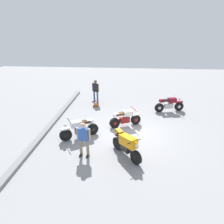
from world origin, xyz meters
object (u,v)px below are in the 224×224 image
object	(u,v)px
motorcycle_cream_vintage	(125,118)
person_in_black_shirt	(96,90)
motorcycle_maroon_cruiser	(169,104)
traffic_cone	(96,103)
person_in_blue_shirt	(84,138)
motorcycle_silver_cruiser	(80,129)
motorcycle_orange_sportbike	(127,144)

from	to	relation	value
motorcycle_cream_vintage	person_in_black_shirt	size ratio (longest dim) A/B	1.03
motorcycle_maroon_cruiser	person_in_black_shirt	world-z (taller)	person_in_black_shirt
motorcycle_cream_vintage	traffic_cone	xyz separation A→B (m)	(3.05, 2.25, -0.23)
motorcycle_cream_vintage	person_in_blue_shirt	world-z (taller)	person_in_blue_shirt
motorcycle_silver_cruiser	person_in_black_shirt	size ratio (longest dim) A/B	1.04
motorcycle_maroon_cruiser	person_in_black_shirt	bearing A→B (deg)	150.91
motorcycle_orange_sportbike	person_in_blue_shirt	size ratio (longest dim) A/B	1.03
person_in_black_shirt	traffic_cone	distance (m)	1.16
motorcycle_cream_vintage	motorcycle_orange_sportbike	world-z (taller)	motorcycle_orange_sportbike
traffic_cone	motorcycle_orange_sportbike	bearing A→B (deg)	-158.35
motorcycle_maroon_cruiser	motorcycle_orange_sportbike	world-z (taller)	motorcycle_orange_sportbike
person_in_black_shirt	traffic_cone	size ratio (longest dim) A/B	3.37
motorcycle_silver_cruiser	traffic_cone	size ratio (longest dim) A/B	3.49
person_in_blue_shirt	motorcycle_orange_sportbike	bearing A→B (deg)	100.50
motorcycle_cream_vintage	person_in_blue_shirt	distance (m)	3.58
motorcycle_maroon_cruiser	person_in_black_shirt	size ratio (longest dim) A/B	1.15
traffic_cone	person_in_blue_shirt	bearing A→B (deg)	-175.30
motorcycle_maroon_cruiser	motorcycle_silver_cruiser	distance (m)	6.69
motorcycle_orange_sportbike	traffic_cone	size ratio (longest dim) A/B	3.15
motorcycle_silver_cruiser	person_in_black_shirt	distance (m)	5.49
person_in_black_shirt	motorcycle_orange_sportbike	bearing A→B (deg)	55.45
person_in_black_shirt	traffic_cone	bearing A→B (deg)	44.23
motorcycle_maroon_cruiser	person_in_blue_shirt	bearing A→B (deg)	-144.50
motorcycle_maroon_cruiser	person_in_blue_shirt	world-z (taller)	person_in_blue_shirt
motorcycle_maroon_cruiser	traffic_cone	bearing A→B (deg)	159.61
motorcycle_cream_vintage	motorcycle_silver_cruiser	xyz separation A→B (m)	(-1.56, 2.33, 0.03)
motorcycle_orange_sportbike	motorcycle_silver_cruiser	distance (m)	2.84
traffic_cone	person_in_black_shirt	bearing A→B (deg)	8.94
motorcycle_maroon_cruiser	motorcycle_orange_sportbike	xyz separation A→B (m)	(-5.46, 2.84, 0.07)
motorcycle_silver_cruiser	traffic_cone	xyz separation A→B (m)	(4.61, -0.08, -0.26)
motorcycle_orange_sportbike	person_in_black_shirt	distance (m)	7.33
motorcycle_orange_sportbike	person_in_black_shirt	world-z (taller)	person_in_black_shirt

